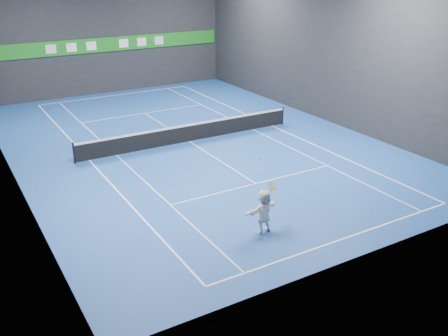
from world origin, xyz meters
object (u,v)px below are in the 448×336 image
tennis_net (190,132)px  player (264,211)px  tennis_ball (259,159)px  tennis_racket (272,187)px

tennis_net → player: bearing=-102.0°
player → tennis_ball: size_ratio=23.68×
tennis_racket → player: bearing=-172.1°
tennis_net → tennis_ball: bearing=-102.9°
player → tennis_net: (2.13, 10.04, -0.28)m
player → tennis_racket: size_ratio=3.50×
tennis_ball → tennis_racket: tennis_ball is taller
player → tennis_net: bearing=-112.3°
tennis_net → tennis_racket: size_ratio=26.59×
tennis_ball → tennis_net: bearing=77.1°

